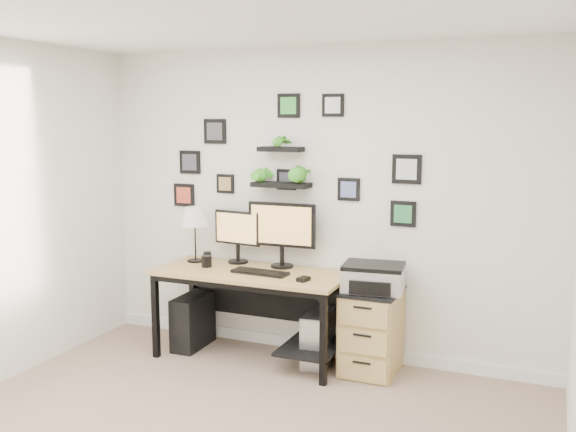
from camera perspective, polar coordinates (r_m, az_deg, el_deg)
The scene contains 14 objects.
room at distance 5.69m, azimuth 2.55°, elevation -11.42°, with size 4.00×4.00×4.00m.
desk at distance 5.39m, azimuth -2.79°, elevation -6.15°, with size 1.60×0.70×0.75m.
monitor_left at distance 5.60m, azimuth -4.53°, elevation -1.50°, with size 0.45×0.19×0.46m.
monitor_right at distance 5.40m, azimuth -0.56°, elevation -1.19°, with size 0.60×0.20×0.55m.
keyboard at distance 5.25m, azimuth -2.50°, elevation -5.02°, with size 0.48×0.15×0.02m, color black.
mouse at distance 5.02m, azimuth 1.38°, elevation -5.63°, with size 0.07×0.11×0.03m, color black.
table_lamp at distance 5.68m, azimuth -8.28°, elevation -0.17°, with size 0.24×0.24×0.49m.
mug at distance 5.52m, azimuth -7.25°, elevation -4.01°, with size 0.09×0.09×0.10m, color black.
pen_cup at distance 5.72m, azimuth -7.18°, elevation -3.61°, with size 0.07×0.07×0.09m, color black.
pc_tower_black at distance 5.80m, azimuth -8.45°, elevation -9.23°, with size 0.21×0.46×0.46m, color black.
pc_tower_grey at distance 5.36m, azimuth 2.69°, elevation -10.78°, with size 0.24×0.46×0.44m.
file_cabinet at distance 5.20m, azimuth 7.42°, elevation -10.12°, with size 0.43×0.53×0.67m.
printer at distance 5.07m, azimuth 7.60°, elevation -5.43°, with size 0.50×0.42×0.21m.
wall_decor at distance 5.41m, azimuth -0.42°, elevation 4.77°, with size 2.28×0.18×1.06m.
Camera 1 is at (1.84, -3.03, 2.01)m, focal length 40.00 mm.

